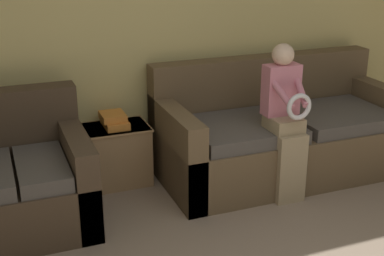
{
  "coord_description": "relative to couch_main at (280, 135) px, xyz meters",
  "views": [
    {
      "loc": [
        -1.46,
        -1.59,
        2.02
      ],
      "look_at": [
        -0.19,
        1.64,
        0.75
      ],
      "focal_mm": 50.0,
      "sensor_mm": 36.0,
      "label": 1
    }
  ],
  "objects": [
    {
      "name": "wall_back",
      "position": [
        -0.87,
        0.53,
        0.93
      ],
      "size": [
        6.81,
        0.06,
        2.55
      ],
      "color": "#DBCC7F",
      "rests_on": "ground_plane"
    },
    {
      "name": "child_left_seated",
      "position": [
        -0.22,
        -0.42,
        0.34
      ],
      "size": [
        0.29,
        0.38,
        1.23
      ],
      "color": "tan",
      "rests_on": "ground_plane"
    },
    {
      "name": "book_stack",
      "position": [
        -1.41,
        0.3,
        0.22
      ],
      "size": [
        0.21,
        0.3,
        0.12
      ],
      "color": "orange",
      "rests_on": "side_shelf"
    },
    {
      "name": "couch_main",
      "position": [
        0.0,
        0.0,
        0.0
      ],
      "size": [
        2.15,
        0.99,
        0.98
      ],
      "color": "brown",
      "rests_on": "ground_plane"
    },
    {
      "name": "side_shelf",
      "position": [
        -1.42,
        0.29,
        -0.08
      ],
      "size": [
        0.56,
        0.4,
        0.51
      ],
      "color": "#9E7A51",
      "rests_on": "ground_plane"
    }
  ]
}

